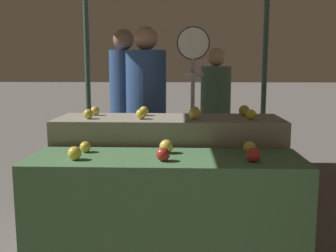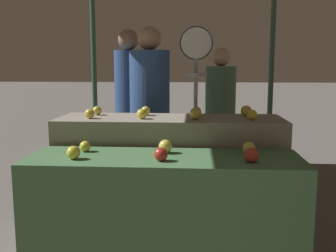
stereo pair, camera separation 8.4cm
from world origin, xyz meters
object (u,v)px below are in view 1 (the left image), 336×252
Objects in this scene: person_vendor_at_scale at (146,103)px; person_customer_right at (215,107)px; person_customer_left at (125,95)px; produce_scale at (193,78)px.

person_vendor_at_scale reaches higher than person_customer_right.
person_customer_right is (0.73, 0.67, -0.10)m from person_vendor_at_scale.
person_customer_left is at bearing 4.31° from person_customer_right.
person_vendor_at_scale is (-0.45, 0.23, -0.26)m from produce_scale.
person_customer_left is (-0.75, 0.82, -0.22)m from produce_scale.
person_vendor_at_scale is at bearing 115.84° from person_customer_left.
person_customer_left is 1.13× the size of person_customer_right.
person_vendor_at_scale is 1.00m from person_customer_right.
person_customer_right is at bearing 72.57° from produce_scale.
person_customer_right is (1.03, 0.08, -0.13)m from person_customer_left.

